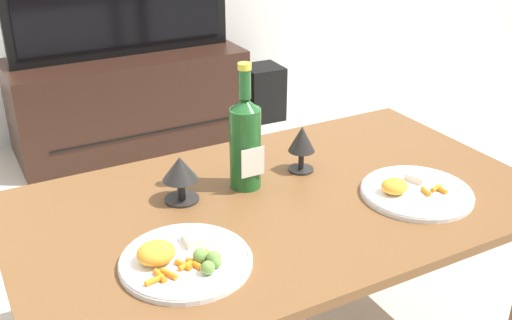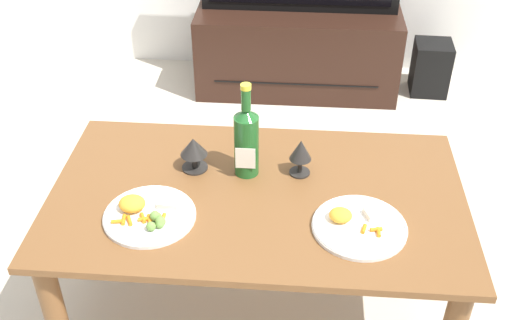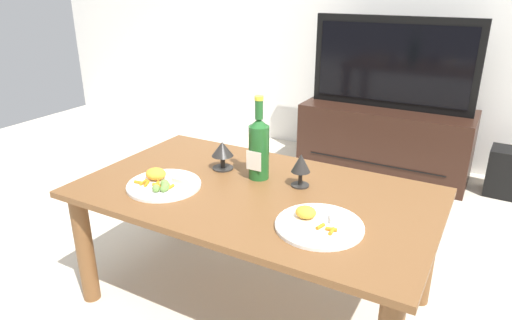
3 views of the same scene
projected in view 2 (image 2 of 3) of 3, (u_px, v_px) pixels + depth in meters
The scene contains 9 objects.
ground_plane at pixel (257, 299), 2.31m from camera, with size 6.40×6.40×0.00m, color beige.
dining_table at pixel (257, 212), 2.06m from camera, with size 1.35×0.78×0.51m.
tv_stand at pixel (297, 50), 3.50m from camera, with size 1.12×0.47×0.47m.
floor_speaker at pixel (431, 68), 3.50m from camera, with size 0.20×0.20×0.30m, color black.
wine_bottle at pixel (246, 139), 2.02m from camera, with size 0.08×0.08×0.34m.
goblet_left at pixel (194, 149), 2.07m from camera, with size 0.09×0.09×0.12m.
goblet_right at pixel (301, 152), 2.05m from camera, with size 0.07×0.07×0.13m.
dinner_plate_left at pixel (148, 214), 1.90m from camera, with size 0.29×0.29×0.06m.
dinner_plate_right at pixel (358, 225), 1.87m from camera, with size 0.29×0.29×0.05m.
Camera 2 is at (0.12, -1.56, 1.77)m, focal length 43.41 mm.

